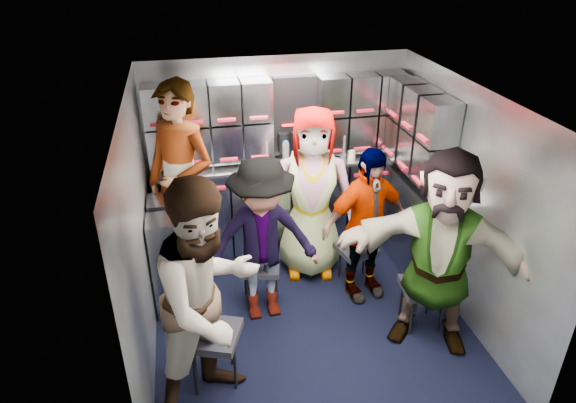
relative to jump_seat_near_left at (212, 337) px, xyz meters
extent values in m
plane|color=black|center=(0.92, 0.58, -0.44)|extent=(3.00, 3.00, 0.00)
cube|color=gray|center=(0.92, 2.08, 0.61)|extent=(2.80, 0.04, 2.10)
cube|color=gray|center=(-0.48, 0.58, 0.61)|extent=(0.04, 3.00, 2.10)
cube|color=gray|center=(2.32, 0.58, 0.61)|extent=(0.04, 3.00, 2.10)
cube|color=silver|center=(0.92, 0.58, 1.66)|extent=(2.80, 3.00, 0.02)
cube|color=gray|center=(0.92, 1.87, 0.06)|extent=(2.68, 0.38, 0.99)
cube|color=gray|center=(-0.27, 1.14, 0.06)|extent=(0.38, 0.76, 0.99)
cube|color=#ADAFB4|center=(0.92, 1.87, 0.58)|extent=(2.68, 0.42, 0.03)
cube|color=gray|center=(0.92, 1.93, 1.05)|extent=(2.68, 0.28, 0.82)
cube|color=gray|center=(2.17, 1.28, 1.05)|extent=(0.28, 1.00, 0.82)
cube|color=gray|center=(2.17, 1.18, 0.06)|extent=(0.28, 1.20, 1.00)
cube|color=#AC1123|center=(0.92, 1.67, 0.44)|extent=(2.60, 0.02, 0.03)
cube|color=black|center=(0.00, 0.00, 0.02)|extent=(0.53, 0.52, 0.07)
cylinder|color=black|center=(-0.15, -0.13, -0.22)|extent=(0.03, 0.03, 0.44)
cylinder|color=black|center=(0.15, -0.13, -0.22)|extent=(0.03, 0.03, 0.44)
cylinder|color=black|center=(-0.15, 0.13, -0.22)|extent=(0.03, 0.03, 0.44)
cylinder|color=black|center=(0.15, 0.13, -0.22)|extent=(0.03, 0.03, 0.44)
cube|color=black|center=(0.52, 0.90, -0.04)|extent=(0.43, 0.41, 0.06)
cylinder|color=black|center=(0.39, 0.79, -0.25)|extent=(0.02, 0.02, 0.38)
cylinder|color=black|center=(0.65, 0.79, -0.25)|extent=(0.02, 0.02, 0.38)
cylinder|color=black|center=(0.39, 1.02, -0.25)|extent=(0.02, 0.02, 0.38)
cylinder|color=black|center=(0.65, 1.02, -0.25)|extent=(0.02, 0.02, 0.38)
cube|color=black|center=(1.12, 1.51, -0.01)|extent=(0.44, 0.42, 0.06)
cylinder|color=black|center=(0.98, 1.38, -0.23)|extent=(0.02, 0.02, 0.41)
cylinder|color=black|center=(1.26, 1.38, -0.23)|extent=(0.02, 0.02, 0.41)
cylinder|color=black|center=(0.98, 1.63, -0.23)|extent=(0.02, 0.02, 0.41)
cylinder|color=black|center=(1.26, 1.63, -0.23)|extent=(0.02, 0.02, 0.41)
cube|color=black|center=(1.51, 1.01, -0.05)|extent=(0.42, 0.41, 0.06)
cylinder|color=black|center=(1.38, 0.90, -0.25)|extent=(0.02, 0.02, 0.37)
cylinder|color=black|center=(1.64, 0.90, -0.25)|extent=(0.02, 0.02, 0.37)
cylinder|color=black|center=(1.38, 1.12, -0.25)|extent=(0.02, 0.02, 0.37)
cylinder|color=black|center=(1.64, 1.12, -0.25)|extent=(0.02, 0.02, 0.37)
cube|color=black|center=(1.88, 0.28, -0.03)|extent=(0.41, 0.39, 0.06)
cylinder|color=black|center=(1.75, 0.16, -0.24)|extent=(0.02, 0.02, 0.39)
cylinder|color=black|center=(2.02, 0.16, -0.24)|extent=(0.02, 0.02, 0.39)
cylinder|color=black|center=(1.75, 0.39, -0.24)|extent=(0.02, 0.02, 0.39)
cylinder|color=black|center=(2.02, 0.39, -0.24)|extent=(0.02, 0.02, 0.39)
imported|color=black|center=(-0.13, 1.53, 0.59)|extent=(0.89, 0.85, 2.05)
imported|color=black|center=(0.00, -0.18, 0.50)|extent=(1.15, 1.11, 1.87)
imported|color=black|center=(0.52, 0.72, 0.35)|extent=(1.05, 0.64, 1.58)
imported|color=black|center=(1.12, 1.33, 0.46)|extent=(0.96, 0.72, 1.78)
imported|color=black|center=(1.51, 0.83, 0.33)|extent=(0.96, 0.57, 1.54)
imported|color=black|center=(1.88, 0.10, 0.46)|extent=(1.71, 1.26, 1.79)
cylinder|color=white|center=(0.76, 1.82, 0.73)|extent=(0.07, 0.07, 0.28)
cylinder|color=white|center=(0.96, 1.82, 0.71)|extent=(0.07, 0.07, 0.23)
cylinder|color=white|center=(1.59, 1.82, 0.73)|extent=(0.06, 0.06, 0.27)
cylinder|color=beige|center=(-0.10, 1.81, 0.64)|extent=(0.08, 0.08, 0.10)
cylinder|color=beige|center=(1.68, 1.81, 0.64)|extent=(0.08, 0.08, 0.10)
camera|label=1|loc=(-0.04, -3.05, 2.78)|focal=32.00mm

